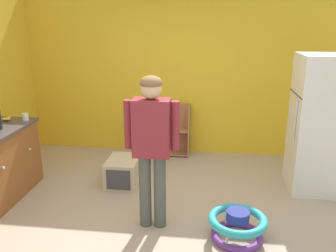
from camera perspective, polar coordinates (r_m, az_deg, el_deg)
The scene contains 9 objects.
ground_plane at distance 4.07m, azimuth -0.25°, elevation -15.64°, with size 12.00×12.00×0.00m, color #B5A18C.
back_wall at distance 5.81m, azimuth 2.68°, elevation 8.59°, with size 5.20×0.06×2.70m, color yellow.
refrigerator at distance 4.94m, azimuth 23.44°, elevation 0.21°, with size 0.73×0.68×1.78m.
bookshelf at distance 5.89m, azimuth -0.94°, elevation -1.14°, with size 0.80×0.28×0.85m.
standing_person at distance 3.64m, azimuth -2.63°, elevation -2.12°, with size 0.57×0.22×1.66m.
baby_walker at distance 3.84m, azimuth 11.10°, elevation -15.42°, with size 0.60×0.60×0.32m.
pet_carrier at distance 4.94m, azimuth -7.21°, elevation -7.27°, with size 0.42×0.55×0.36m.
banana_bunch at distance 5.13m, azimuth -24.45°, elevation 1.12°, with size 0.15×0.16×0.04m.
white_cup at distance 5.03m, azimuth -21.99°, elevation 1.36°, with size 0.08×0.08×0.10m, color white.
Camera 1 is at (0.44, -3.40, 2.19)m, focal length 37.84 mm.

